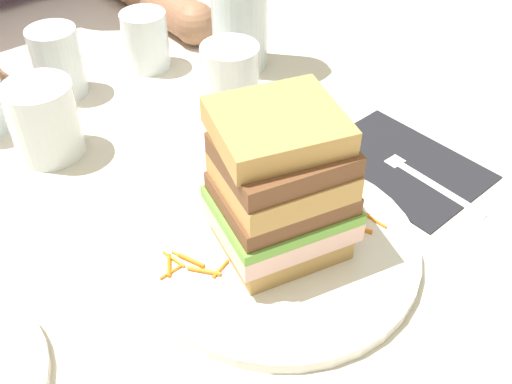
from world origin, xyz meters
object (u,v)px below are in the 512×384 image
Objects in this scene: juice_glass at (231,81)px; empty_tumbler_1 at (146,40)px; sandwich at (278,185)px; empty_tumbler_2 at (57,62)px; empty_tumbler_3 at (44,120)px; knife at (144,353)px; main_plate at (276,245)px; fork at (417,172)px; napkin_dark at (400,165)px.

empty_tumbler_1 is at bearing 97.93° from juice_glass.
sandwich is 1.57× the size of empty_tumbler_2.
empty_tumbler_1 is at bearing 76.38° from sandwich.
empty_tumbler_1 is at bearing 27.40° from empty_tumbler_3.
empty_tumbler_2 is at bearing 72.54° from knife.
main_plate is 2.96× the size of empty_tumbler_2.
sandwich is 0.70× the size of knife.
juice_glass is at bearing -82.07° from empty_tumbler_1.
empty_tumbler_3 is (-0.07, -0.11, -0.00)m from empty_tumbler_2.
main_plate reaches higher than knife.
empty_tumbler_3 is (0.06, 0.30, 0.04)m from knife.
sandwich is at bearing -117.66° from juice_glass.
fork is 1.91× the size of empty_tumbler_3.
main_plate is at bearing -117.64° from juice_glass.
empty_tumbler_1 reaches higher than fork.
sandwich is (0.00, 0.00, 0.07)m from main_plate.
sandwich is at bearing 7.71° from knife.
empty_tumbler_1 is (0.09, 0.38, 0.03)m from main_plate.
napkin_dark is at bearing 4.76° from knife.
napkin_dark is at bearing -69.70° from juice_glass.
fork is 0.40m from empty_tumbler_1.
napkin_dark is 1.06× the size of fork.
fork is (0.00, -0.02, 0.00)m from napkin_dark.
empty_tumbler_1 reaches higher than napkin_dark.
juice_glass is 0.16m from empty_tumbler_1.
napkin_dark is (0.19, 0.01, -0.08)m from sandwich.
napkin_dark and knife have the same top height.
main_plate is at bearing -113.17° from sandwich.
empty_tumbler_1 is (-0.10, 0.39, 0.03)m from fork.
empty_tumbler_3 is at bearing 134.68° from fork.
empty_tumbler_2 is at bearing 118.89° from fork.
sandwich reaches higher than empty_tumbler_1.
sandwich is at bearing 66.83° from main_plate.
juice_glass is at bearing -16.18° from empty_tumbler_3.
napkin_dark is 2.02× the size of juice_glass.
empty_tumbler_3 is at bearing -121.92° from empty_tumbler_2.
empty_tumbler_1 is at bearing 104.32° from fork.
fork is 0.25m from juice_glass.
juice_glass reaches higher than fork.
knife is 2.57× the size of empty_tumbler_1.
fork is 0.46m from empty_tumbler_2.
empty_tumbler_2 is (-0.22, 0.40, 0.04)m from fork.
main_plate is 3.02× the size of juice_glass.
empty_tumbler_2 is (-0.14, 0.17, 0.00)m from juice_glass.
empty_tumbler_2 is (-0.03, 0.39, 0.04)m from main_plate.
sandwich is 0.25m from juice_glass.
main_plate is at bearing 175.87° from fork.
empty_tumbler_2 is 0.13m from empty_tumbler_3.
main_plate is 0.25m from juice_glass.
fork is at bearing -45.32° from empty_tumbler_3.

